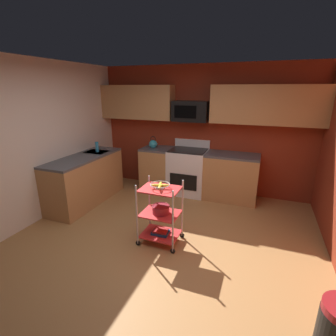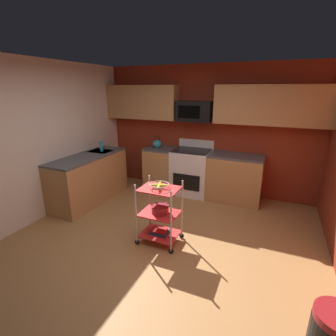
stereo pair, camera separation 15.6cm
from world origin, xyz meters
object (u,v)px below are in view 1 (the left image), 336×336
at_px(fruit_bowl, 160,185).
at_px(mixing_bowl_large, 161,209).
at_px(dish_soap_bottle, 97,147).
at_px(kettle, 153,144).
at_px(oven_range, 188,171).
at_px(rolling_cart, 160,213).
at_px(microwave, 191,111).
at_px(book_stack, 161,232).

height_order(fruit_bowl, mixing_bowl_large, fruit_bowl).
height_order(fruit_bowl, dish_soap_bottle, dish_soap_bottle).
height_order(fruit_bowl, kettle, kettle).
bearing_deg(mixing_bowl_large, oven_range, 95.11).
bearing_deg(kettle, rolling_cart, -63.40).
xyz_separation_m(oven_range, microwave, (-0.00, 0.10, 1.22)).
xyz_separation_m(oven_range, fruit_bowl, (0.16, -1.90, 0.40)).
xyz_separation_m(rolling_cart, book_stack, (-0.00, 0.00, -0.30)).
bearing_deg(fruit_bowl, oven_range, 94.86).
distance_m(fruit_bowl, book_stack, 0.72).
relative_size(rolling_cart, mixing_bowl_large, 3.63).
bearing_deg(rolling_cart, book_stack, 180.00).
distance_m(microwave, dish_soap_bottle, 2.00).
bearing_deg(microwave, kettle, -172.15).
relative_size(oven_range, kettle, 4.17).
xyz_separation_m(oven_range, rolling_cart, (0.16, -1.90, -0.02)).
xyz_separation_m(mixing_bowl_large, book_stack, (-0.01, -0.00, -0.36)).
xyz_separation_m(oven_range, kettle, (-0.79, -0.00, 0.52)).
distance_m(oven_range, kettle, 0.94).
distance_m(oven_range, dish_soap_bottle, 1.92).
distance_m(rolling_cart, kettle, 2.19).
bearing_deg(kettle, oven_range, 0.28).
bearing_deg(microwave, dish_soap_bottle, -152.81).
distance_m(oven_range, fruit_bowl, 1.95).
height_order(book_stack, dish_soap_bottle, dish_soap_bottle).
xyz_separation_m(microwave, dish_soap_bottle, (-1.67, -0.86, -0.68)).
bearing_deg(mixing_bowl_large, book_stack, -180.00).
bearing_deg(fruit_bowl, mixing_bowl_large, 0.00).
relative_size(book_stack, dish_soap_bottle, 1.23).
relative_size(oven_range, mixing_bowl_large, 4.37).
distance_m(oven_range, rolling_cart, 1.90).
xyz_separation_m(microwave, fruit_bowl, (0.16, -2.00, -0.82)).
bearing_deg(rolling_cart, mixing_bowl_large, 0.00).
bearing_deg(microwave, rolling_cart, -85.38).
xyz_separation_m(mixing_bowl_large, kettle, (-0.96, 1.89, 0.48)).
relative_size(microwave, dish_soap_bottle, 3.50).
bearing_deg(kettle, mixing_bowl_large, -63.19).
bearing_deg(oven_range, rolling_cart, -85.14).
bearing_deg(kettle, book_stack, -63.40).
bearing_deg(book_stack, mixing_bowl_large, 0.00).
height_order(rolling_cart, mixing_bowl_large, rolling_cart).
distance_m(book_stack, dish_soap_bottle, 2.33).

